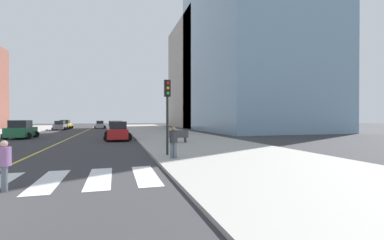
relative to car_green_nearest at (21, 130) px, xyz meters
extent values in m
cube|color=#9E9B93|center=(17.45, -7.45, -0.91)|extent=(10.00, 120.00, 0.15)
cube|color=silver|center=(7.95, -23.45, -0.98)|extent=(0.90, 4.00, 0.01)
cube|color=silver|center=(9.75, -23.45, -0.98)|extent=(0.90, 4.00, 0.01)
cube|color=silver|center=(11.55, -23.45, -0.98)|extent=(0.90, 4.00, 0.01)
cube|color=yellow|center=(5.25, 12.55, -0.98)|extent=(0.16, 80.00, 0.01)
cube|color=#7A9EB7|center=(35.30, 10.41, 21.34)|extent=(20.00, 28.00, 44.65)
cube|color=#9E9B93|center=(34.30, 29.72, 12.05)|extent=(18.00, 24.00, 26.07)
cube|color=#236B42|center=(0.00, 0.07, -0.21)|extent=(2.17, 4.72, 1.01)
cube|color=#1E2328|center=(0.00, -0.21, 0.69)|extent=(1.81, 2.36, 0.85)
cylinder|color=black|center=(1.10, 1.52, -0.60)|extent=(0.76, 0.25, 0.76)
cylinder|color=black|center=(-1.07, 1.54, -0.60)|extent=(0.76, 0.25, 0.76)
cylinder|color=black|center=(1.07, -1.39, -0.60)|extent=(0.76, 0.25, 0.76)
cylinder|color=black|center=(-1.10, -1.38, -0.60)|extent=(0.76, 0.25, 0.76)
cube|color=slate|center=(0.13, 21.66, -0.32)|extent=(1.90, 4.05, 0.86)
cube|color=#1E2328|center=(0.12, 21.43, 0.45)|extent=(1.57, 2.04, 0.73)
cylinder|color=black|center=(1.08, 22.89, -0.66)|extent=(0.65, 0.22, 0.65)
cylinder|color=black|center=(-0.77, 22.93, -0.66)|extent=(0.65, 0.22, 0.65)
cylinder|color=black|center=(1.03, 20.40, -0.66)|extent=(0.65, 0.22, 0.65)
cylinder|color=black|center=(-0.82, 20.44, -0.66)|extent=(0.65, 0.22, 0.65)
cube|color=#B7B7BC|center=(7.10, 27.97, -0.36)|extent=(1.74, 3.80, 0.81)
cube|color=#1E2328|center=(7.11, 28.20, 0.37)|extent=(1.46, 1.90, 0.69)
cylinder|color=black|center=(6.22, 26.80, -0.67)|extent=(0.62, 0.20, 0.61)
cylinder|color=black|center=(7.98, 26.79, -0.67)|extent=(0.62, 0.20, 0.61)
cylinder|color=black|center=(6.23, 29.15, -0.67)|extent=(0.62, 0.20, 0.61)
cylinder|color=black|center=(7.99, 29.14, -0.67)|extent=(0.62, 0.20, 0.61)
cube|color=red|center=(10.66, -5.67, -0.25)|extent=(2.17, 4.52, 0.95)
cube|color=#1E2328|center=(10.67, -5.41, 0.61)|extent=(1.77, 2.29, 0.81)
cylinder|color=black|center=(9.58, -7.02, -0.62)|extent=(0.73, 0.26, 0.72)
cylinder|color=black|center=(11.64, -7.09, -0.62)|extent=(0.73, 0.26, 0.72)
cylinder|color=black|center=(9.68, -4.26, -0.62)|extent=(0.73, 0.26, 0.72)
cylinder|color=black|center=(11.74, -4.33, -0.62)|extent=(0.73, 0.26, 0.72)
cube|color=silver|center=(10.42, 1.83, -0.26)|extent=(2.08, 4.46, 0.95)
cube|color=#1E2328|center=(10.42, 2.09, 0.60)|extent=(1.72, 2.24, 0.80)
cylinder|color=black|center=(9.37, 0.47, -0.62)|extent=(0.72, 0.24, 0.72)
cylinder|color=black|center=(11.41, 0.44, -0.62)|extent=(0.72, 0.24, 0.72)
cylinder|color=black|center=(9.42, 3.22, -0.62)|extent=(0.72, 0.24, 0.72)
cylinder|color=black|center=(11.46, 3.18, -0.62)|extent=(0.72, 0.24, 0.72)
cube|color=gold|center=(0.16, 26.99, -0.28)|extent=(2.05, 4.34, 0.92)
cube|color=#1E2328|center=(0.15, 26.73, 0.55)|extent=(1.69, 2.18, 0.78)
cylinder|color=black|center=(1.18, 28.29, -0.63)|extent=(0.70, 0.24, 0.69)
cylinder|color=black|center=(-0.80, 28.34, -0.63)|extent=(0.70, 0.24, 0.69)
cylinder|color=black|center=(1.11, 25.64, -0.63)|extent=(0.70, 0.24, 0.69)
cylinder|color=black|center=(-0.87, 25.68, -0.63)|extent=(0.70, 0.24, 0.69)
cylinder|color=black|center=(13.36, -18.81, 0.92)|extent=(0.14, 0.14, 3.50)
cube|color=black|center=(13.36, -18.81, 3.17)|extent=(0.36, 0.28, 1.00)
sphere|color=red|center=(13.36, -18.98, 3.47)|extent=(0.18, 0.18, 0.18)
sphere|color=orange|center=(13.36, -18.98, 3.17)|extent=(0.18, 0.18, 0.18)
sphere|color=green|center=(13.36, -18.98, 2.87)|extent=(0.18, 0.18, 0.18)
cube|color=#47474C|center=(15.79, -11.26, -0.35)|extent=(1.82, 0.62, 0.08)
cube|color=#47474C|center=(15.79, -11.50, -0.01)|extent=(1.80, 0.12, 0.60)
cube|color=#2D2D33|center=(15.11, -11.28, -0.61)|extent=(0.11, 0.48, 0.44)
cube|color=#2D2D33|center=(16.46, -11.24, -0.61)|extent=(0.11, 0.48, 0.44)
cylinder|color=slate|center=(6.84, -24.46, -0.57)|extent=(0.19, 0.19, 0.82)
cylinder|color=slate|center=(6.90, -24.61, -0.57)|extent=(0.19, 0.19, 0.82)
cylinder|color=#99669E|center=(6.87, -24.53, 0.14)|extent=(0.41, 0.41, 0.61)
sphere|color=beige|center=(6.87, -24.53, 0.56)|extent=(0.22, 0.22, 0.22)
cylinder|color=slate|center=(13.37, -20.17, -0.40)|extent=(0.20, 0.20, 0.86)
cylinder|color=slate|center=(13.52, -20.25, -0.40)|extent=(0.20, 0.20, 0.86)
cylinder|color=#2D2D33|center=(13.44, -20.21, 0.35)|extent=(0.43, 0.43, 0.65)
sphere|color=#936B4C|center=(13.44, -20.21, 0.79)|extent=(0.23, 0.23, 0.23)
camera|label=1|loc=(10.35, -34.50, 1.41)|focal=24.77mm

